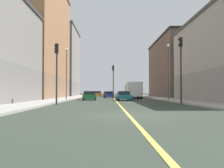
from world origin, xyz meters
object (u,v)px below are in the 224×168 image
traffic_light_left_near (181,61)px  car_yellow (125,94)px  car_blue (109,95)px  box_truck (133,90)px  car_teal (124,96)px  building_left_mid (184,68)px  traffic_light_median_far (113,77)px  traffic_light_right_near (57,65)px  street_lamp_right_near (66,68)px  building_right_midblock (28,40)px  car_green (90,96)px  car_orange (98,94)px  building_right_distant (55,63)px  street_lamp_left_near (168,66)px  car_silver (129,94)px  car_red (107,94)px

traffic_light_left_near → car_yellow: (-2.66, 40.99, -3.46)m
car_blue → box_truck: box_truck is taller
car_teal → box_truck: (2.24, 9.06, 0.91)m
building_left_mid → traffic_light_left_near: building_left_mid is taller
traffic_light_median_far → traffic_light_right_near: bearing=-106.4°
traffic_light_median_far → street_lamp_right_near: (-6.77, -7.43, 0.82)m
building_right_midblock → car_green: (11.98, -9.14, -10.03)m
car_green → street_lamp_right_near: bearing=-152.4°
car_yellow → car_orange: bearing=144.2°
building_right_distant → street_lamp_right_near: 36.96m
traffic_light_left_near → traffic_light_median_far: traffic_light_left_near is taller
building_right_distant → box_truck: building_right_distant is taller
car_blue → car_yellow: bearing=74.3°
building_left_mid → street_lamp_left_near: size_ratio=3.27×
traffic_light_right_near → car_green: size_ratio=1.26×
building_right_distant → car_yellow: size_ratio=4.75×
street_lamp_left_near → car_silver: street_lamp_left_near is taller
traffic_light_median_far → car_teal: size_ratio=1.25×
building_right_midblock → street_lamp_left_near: building_right_midblock is taller
building_right_midblock → street_lamp_right_near: (8.82, -10.79, -6.13)m
traffic_light_median_far → car_orange: (-3.52, 26.32, -3.04)m
street_lamp_left_near → car_teal: size_ratio=1.62×
building_right_distant → car_red: building_right_distant is taller
traffic_light_median_far → car_silver: 12.88m
box_truck → street_lamp_left_near: bearing=-71.6°
street_lamp_right_near → car_blue: street_lamp_right_near is taller
traffic_light_right_near → car_yellow: size_ratio=1.46×
car_green → car_teal: (4.87, -2.70, -0.01)m
building_left_mid → street_lamp_left_near: building_left_mid is taller
traffic_light_left_near → car_yellow: size_ratio=1.63×
street_lamp_left_near → car_yellow: bearing=96.7°
building_right_distant → car_teal: (16.84, -36.63, -8.66)m
street_lamp_right_near → car_green: size_ratio=1.59×
building_right_distant → car_blue: bearing=-54.7°
car_yellow → car_teal: 29.91m
building_left_mid → traffic_light_right_near: bearing=-124.0°
traffic_light_left_near → car_teal: (-4.78, 11.15, -3.50)m
traffic_light_median_far → street_lamp_right_near: 10.08m
street_lamp_left_near → car_yellow: street_lamp_left_near is taller
car_red → traffic_light_right_near: bearing=-97.3°
car_teal → traffic_light_median_far: bearing=98.4°
building_right_distant → traffic_light_right_near: 49.09m
car_yellow → car_green: bearing=-104.4°
building_right_distant → car_teal: bearing=-65.3°
street_lamp_left_near → building_right_distant: bearing=120.6°
building_right_distant → building_right_midblock: bearing=-90.0°
traffic_light_median_far → car_red: 18.09m
building_right_distant → building_left_mid: bearing=-26.6°
traffic_light_right_near → car_orange: bearing=87.2°
traffic_light_left_near → car_orange: 47.06m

